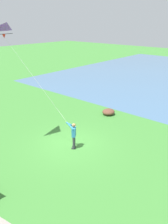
# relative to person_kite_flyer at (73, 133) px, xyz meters

# --- Properties ---
(ground_plane) EXTENTS (120.00, 120.00, 0.00)m
(ground_plane) POSITION_rel_person_kite_flyer_xyz_m (-0.19, -0.44, -1.05)
(ground_plane) COLOR #3D7F33
(person_kite_flyer) EXTENTS (0.55, 0.62, 1.83)m
(person_kite_flyer) POSITION_rel_person_kite_flyer_xyz_m (0.00, 0.00, 0.00)
(person_kite_flyer) COLOR #232328
(person_kite_flyer) RESTS_ON ground
(flying_kite) EXTENTS (2.62, 3.03, 5.66)m
(flying_kite) POSITION_rel_person_kite_flyer_xyz_m (2.03, -2.85, 6.02)
(flying_kite) COLOR purple
(lakeside_shrub) EXTENTS (1.13, 1.04, 0.50)m
(lakeside_shrub) POSITION_rel_person_kite_flyer_xyz_m (-6.08, -1.58, -0.80)
(lakeside_shrub) COLOR brown
(lakeside_shrub) RESTS_ON ground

